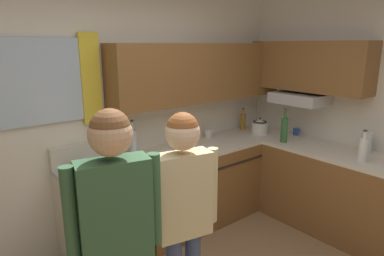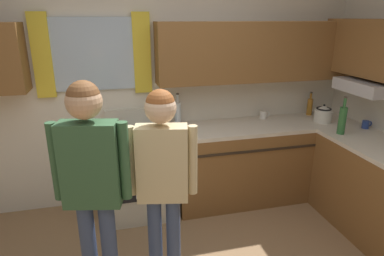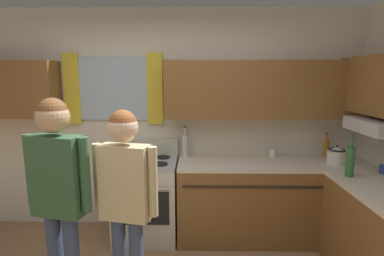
{
  "view_description": "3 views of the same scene",
  "coord_description": "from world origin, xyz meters",
  "px_view_note": "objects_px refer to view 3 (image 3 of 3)",
  "views": [
    {
      "loc": [
        -1.32,
        -1.15,
        1.99
      ],
      "look_at": [
        0.2,
        0.71,
        1.39
      ],
      "focal_mm": 31.32,
      "sensor_mm": 36.0,
      "label": 1
    },
    {
      "loc": [
        -0.44,
        -1.75,
        2.05
      ],
      "look_at": [
        0.14,
        0.58,
        1.25
      ],
      "focal_mm": 31.33,
      "sensor_mm": 36.0,
      "label": 2
    },
    {
      "loc": [
        0.39,
        -1.66,
        1.83
      ],
      "look_at": [
        0.35,
        0.95,
        1.38
      ],
      "focal_mm": 27.84,
      "sensor_mm": 36.0,
      "label": 3
    }
  ],
  "objects_px": {
    "bottle_wine_green": "(350,161)",
    "mug_ceramic_white": "(273,153)",
    "bottle_tall_clear": "(185,145)",
    "stovetop_kettle": "(337,155)",
    "mug_cobalt_blue": "(384,169)",
    "adult_in_plaid": "(125,190)",
    "bottle_oil_amber": "(326,148)",
    "stove_oven": "(147,197)",
    "adult_left": "(58,184)"
  },
  "relations": [
    {
      "from": "bottle_wine_green",
      "to": "mug_ceramic_white",
      "type": "bearing_deg",
      "value": 127.82
    },
    {
      "from": "bottle_tall_clear",
      "to": "stovetop_kettle",
      "type": "distance_m",
      "value": 1.67
    },
    {
      "from": "bottle_wine_green",
      "to": "stovetop_kettle",
      "type": "xyz_separation_m",
      "value": [
        0.07,
        0.41,
        -0.06
      ]
    },
    {
      "from": "bottle_wine_green",
      "to": "mug_ceramic_white",
      "type": "relative_size",
      "value": 3.14
    },
    {
      "from": "mug_cobalt_blue",
      "to": "mug_ceramic_white",
      "type": "distance_m",
      "value": 1.1
    },
    {
      "from": "bottle_wine_green",
      "to": "adult_in_plaid",
      "type": "height_order",
      "value": "adult_in_plaid"
    },
    {
      "from": "bottle_tall_clear",
      "to": "mug_ceramic_white",
      "type": "height_order",
      "value": "bottle_tall_clear"
    },
    {
      "from": "bottle_tall_clear",
      "to": "bottle_oil_amber",
      "type": "relative_size",
      "value": 1.28
    },
    {
      "from": "bottle_wine_green",
      "to": "mug_cobalt_blue",
      "type": "xyz_separation_m",
      "value": [
        0.38,
        0.09,
        -0.11
      ]
    },
    {
      "from": "stove_oven",
      "to": "mug_cobalt_blue",
      "type": "relative_size",
      "value": 9.58
    },
    {
      "from": "adult_left",
      "to": "adult_in_plaid",
      "type": "height_order",
      "value": "adult_left"
    },
    {
      "from": "stove_oven",
      "to": "adult_left",
      "type": "bearing_deg",
      "value": -110.14
    },
    {
      "from": "stove_oven",
      "to": "mug_ceramic_white",
      "type": "height_order",
      "value": "stove_oven"
    },
    {
      "from": "stove_oven",
      "to": "stovetop_kettle",
      "type": "xyz_separation_m",
      "value": [
        2.08,
        -0.09,
        0.53
      ]
    },
    {
      "from": "stove_oven",
      "to": "adult_left",
      "type": "relative_size",
      "value": 0.65
    },
    {
      "from": "adult_in_plaid",
      "to": "mug_cobalt_blue",
      "type": "bearing_deg",
      "value": 17.52
    },
    {
      "from": "bottle_wine_green",
      "to": "bottle_oil_amber",
      "type": "relative_size",
      "value": 1.38
    },
    {
      "from": "bottle_tall_clear",
      "to": "adult_in_plaid",
      "type": "relative_size",
      "value": 0.23
    },
    {
      "from": "stove_oven",
      "to": "mug_ceramic_white",
      "type": "distance_m",
      "value": 1.56
    },
    {
      "from": "bottle_oil_amber",
      "to": "mug_cobalt_blue",
      "type": "height_order",
      "value": "bottle_oil_amber"
    },
    {
      "from": "stovetop_kettle",
      "to": "adult_left",
      "type": "height_order",
      "value": "adult_left"
    },
    {
      "from": "bottle_wine_green",
      "to": "adult_left",
      "type": "distance_m",
      "value": 2.53
    },
    {
      "from": "bottle_wine_green",
      "to": "mug_ceramic_white",
      "type": "distance_m",
      "value": 0.88
    },
    {
      "from": "mug_cobalt_blue",
      "to": "adult_in_plaid",
      "type": "xyz_separation_m",
      "value": [
        -2.34,
        -0.74,
        0.06
      ]
    },
    {
      "from": "stove_oven",
      "to": "adult_left",
      "type": "xyz_separation_m",
      "value": [
        -0.43,
        -1.18,
        0.59
      ]
    },
    {
      "from": "mug_ceramic_white",
      "to": "bottle_tall_clear",
      "type": "bearing_deg",
      "value": -178.81
    },
    {
      "from": "bottle_tall_clear",
      "to": "mug_ceramic_white",
      "type": "xyz_separation_m",
      "value": [
        1.04,
        0.02,
        -0.09
      ]
    },
    {
      "from": "bottle_tall_clear",
      "to": "adult_left",
      "type": "relative_size",
      "value": 0.22
    },
    {
      "from": "stove_oven",
      "to": "adult_in_plaid",
      "type": "relative_size",
      "value": 0.69
    },
    {
      "from": "bottle_tall_clear",
      "to": "mug_ceramic_white",
      "type": "bearing_deg",
      "value": 1.19
    },
    {
      "from": "bottle_oil_amber",
      "to": "adult_in_plaid",
      "type": "bearing_deg",
      "value": -146.48
    },
    {
      "from": "bottle_wine_green",
      "to": "stovetop_kettle",
      "type": "height_order",
      "value": "bottle_wine_green"
    },
    {
      "from": "bottle_tall_clear",
      "to": "adult_in_plaid",
      "type": "xyz_separation_m",
      "value": [
        -0.38,
        -1.32,
        -0.03
      ]
    },
    {
      "from": "mug_cobalt_blue",
      "to": "stovetop_kettle",
      "type": "xyz_separation_m",
      "value": [
        -0.31,
        0.32,
        0.05
      ]
    },
    {
      "from": "bottle_oil_amber",
      "to": "mug_ceramic_white",
      "type": "xyz_separation_m",
      "value": [
        -0.61,
        -0.01,
        -0.06
      ]
    },
    {
      "from": "stove_oven",
      "to": "bottle_oil_amber",
      "type": "relative_size",
      "value": 3.85
    },
    {
      "from": "bottle_wine_green",
      "to": "bottle_tall_clear",
      "type": "bearing_deg",
      "value": 156.98
    },
    {
      "from": "mug_cobalt_blue",
      "to": "adult_left",
      "type": "bearing_deg",
      "value": -164.79
    },
    {
      "from": "mug_ceramic_white",
      "to": "bottle_oil_amber",
      "type": "bearing_deg",
      "value": 0.77
    },
    {
      "from": "bottle_tall_clear",
      "to": "stove_oven",
      "type": "bearing_deg",
      "value": -158.41
    },
    {
      "from": "mug_ceramic_white",
      "to": "adult_in_plaid",
      "type": "relative_size",
      "value": 0.08
    },
    {
      "from": "stove_oven",
      "to": "adult_in_plaid",
      "type": "bearing_deg",
      "value": -87.55
    },
    {
      "from": "mug_ceramic_white",
      "to": "adult_left",
      "type": "bearing_deg",
      "value": -144.29
    },
    {
      "from": "stovetop_kettle",
      "to": "adult_left",
      "type": "bearing_deg",
      "value": -156.54
    },
    {
      "from": "bottle_wine_green",
      "to": "stove_oven",
      "type": "bearing_deg",
      "value": 166.08
    },
    {
      "from": "mug_cobalt_blue",
      "to": "mug_ceramic_white",
      "type": "xyz_separation_m",
      "value": [
        -0.92,
        0.6,
        0.0
      ]
    },
    {
      "from": "stovetop_kettle",
      "to": "adult_left",
      "type": "xyz_separation_m",
      "value": [
        -2.51,
        -1.09,
        0.07
      ]
    },
    {
      "from": "mug_cobalt_blue",
      "to": "stovetop_kettle",
      "type": "bearing_deg",
      "value": 133.87
    },
    {
      "from": "adult_left",
      "to": "stovetop_kettle",
      "type": "bearing_deg",
      "value": 23.46
    },
    {
      "from": "bottle_tall_clear",
      "to": "adult_left",
      "type": "height_order",
      "value": "adult_left"
    }
  ]
}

